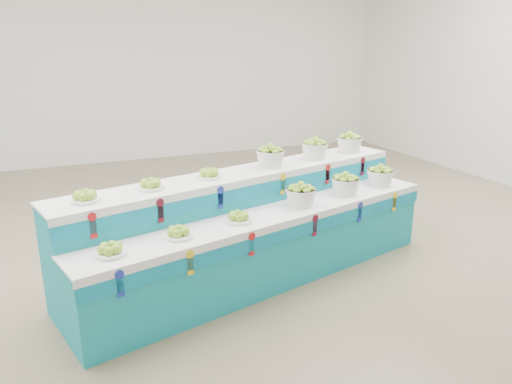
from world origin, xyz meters
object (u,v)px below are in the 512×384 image
at_px(display_stand, 256,227).
at_px(plate_upper_mid, 150,184).
at_px(basket_upper_right, 350,142).
at_px(basket_lower_left, 301,195).

distance_m(display_stand, plate_upper_mid, 1.16).
height_order(display_stand, basket_upper_right, basket_upper_right).
xyz_separation_m(basket_lower_left, basket_upper_right, (1.04, 0.76, 0.30)).
relative_size(basket_lower_left, basket_upper_right, 1.00).
bearing_deg(basket_lower_left, display_stand, 161.17).
bearing_deg(display_stand, basket_lower_left, -33.00).
relative_size(display_stand, plate_upper_mid, 15.86).
bearing_deg(display_stand, plate_upper_mid, 166.31).
bearing_deg(basket_upper_right, plate_upper_mid, -165.83).
bearing_deg(display_stand, basket_upper_right, 8.71).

